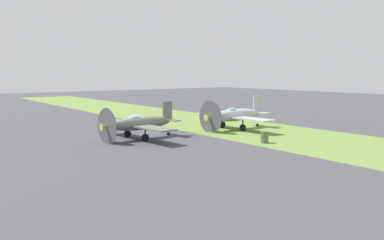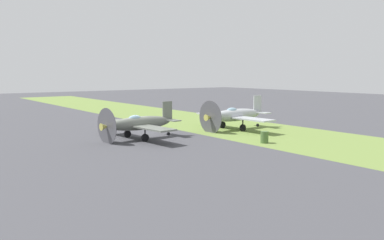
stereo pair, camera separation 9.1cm
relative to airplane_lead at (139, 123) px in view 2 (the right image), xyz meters
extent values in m
plane|color=#424247|center=(1.58, -0.07, -1.28)|extent=(160.00, 160.00, 0.00)
cube|color=olive|center=(1.58, -10.98, -1.27)|extent=(120.00, 11.00, 0.01)
ellipsoid|color=slate|center=(0.01, -0.14, 0.01)|extent=(1.59, 6.09, 1.10)
cube|color=slate|center=(-0.02, 0.22, -0.13)|extent=(8.59, 2.20, 0.12)
cube|color=slate|center=(0.24, -2.87, 0.80)|extent=(0.17, 0.98, 1.68)
cube|color=slate|center=(0.24, -2.87, 0.09)|extent=(2.89, 1.03, 0.09)
cone|color=#B7B24C|center=(-0.25, 3.08, 0.01)|extent=(0.62, 0.66, 0.57)
cylinder|color=#4C4C51|center=(-0.24, 2.90, 0.01)|extent=(2.82, 0.27, 2.83)
ellipsoid|color=#8CB2C6|center=(-0.03, 0.39, 0.39)|extent=(0.72, 1.29, 0.62)
cylinder|color=black|center=(-1.30, 0.20, -0.98)|extent=(0.24, 0.62, 0.60)
cylinder|color=black|center=(-1.30, 0.20, -0.55)|extent=(0.11, 0.11, 0.85)
cylinder|color=black|center=(1.25, 0.41, -0.98)|extent=(0.24, 0.62, 0.60)
cylinder|color=black|center=(1.25, 0.41, -0.55)|extent=(0.11, 0.11, 0.85)
cylinder|color=black|center=(0.24, -2.96, -1.14)|extent=(0.13, 0.29, 0.28)
ellipsoid|color=#B2B7BC|center=(-0.41, -10.16, 0.08)|extent=(1.39, 6.41, 1.16)
cube|color=#B2B7BC|center=(-0.43, -9.79, -0.06)|extent=(9.05, 1.92, 0.13)
cube|color=#B2B7BC|center=(-0.31, -13.07, 0.92)|extent=(0.13, 1.03, 1.78)
cube|color=#B2B7BC|center=(-0.31, -13.07, 0.17)|extent=(3.03, 0.95, 0.09)
cone|color=#B7B24C|center=(-0.54, -6.74, 0.08)|extent=(0.62, 0.68, 0.60)
cylinder|color=#4C4C51|center=(-0.53, -6.93, 0.08)|extent=(3.00, 0.15, 3.00)
ellipsoid|color=#8CB2C6|center=(-0.43, -9.60, 0.49)|extent=(0.70, 1.34, 0.66)
cylinder|color=black|center=(-1.79, -9.74, -0.96)|extent=(0.23, 0.64, 0.64)
cylinder|color=black|center=(-1.79, -9.74, -0.51)|extent=(0.11, 0.11, 0.90)
cylinder|color=black|center=(0.93, -9.64, -0.96)|extent=(0.23, 0.64, 0.64)
cylinder|color=black|center=(0.93, -9.64, -0.51)|extent=(0.11, 0.11, 0.90)
cylinder|color=black|center=(-0.31, -13.16, -1.13)|extent=(0.12, 0.30, 0.30)
cylinder|color=#847A5B|center=(6.32, -0.23, -0.84)|extent=(0.30, 0.30, 0.88)
cylinder|color=#847A5B|center=(6.32, -0.23, -0.09)|extent=(0.38, 0.38, 0.62)
sphere|color=tan|center=(6.32, -0.23, 0.34)|extent=(0.23, 0.23, 0.23)
cylinder|color=#847A5B|center=(6.36, -0.49, -0.09)|extent=(0.11, 0.11, 0.59)
cylinder|color=#847A5B|center=(6.27, 0.02, -0.09)|extent=(0.11, 0.11, 0.59)
cylinder|color=#476633|center=(-7.28, -6.79, -0.83)|extent=(0.60, 0.60, 0.90)
cone|color=orange|center=(8.64, -6.76, -1.06)|extent=(0.36, 0.36, 0.44)
camera|label=1|loc=(-28.56, 15.83, 4.11)|focal=38.02mm
camera|label=2|loc=(-28.61, 15.76, 4.11)|focal=38.02mm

